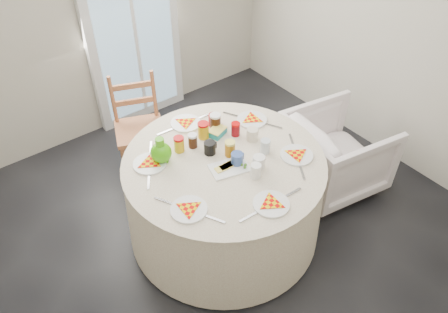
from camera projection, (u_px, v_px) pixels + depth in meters
floor at (221, 239)px, 3.59m from camera, size 4.00×4.00×0.00m
wall_back at (86, 8)px, 3.93m from camera, size 4.00×0.02×2.60m
wall_right at (410, 25)px, 3.66m from camera, size 0.02×4.00×2.60m
glass_door at (132, 25)px, 4.25m from camera, size 1.00×0.08×2.10m
table at (224, 197)px, 3.43m from camera, size 1.54×1.54×0.78m
wooden_chair at (140, 130)px, 3.93m from camera, size 0.55×0.54×0.96m
armchair at (336, 150)px, 3.84m from camera, size 0.84×0.88×0.79m
place_settings at (224, 160)px, 3.17m from camera, size 1.38×1.38×0.02m
jar_cluster at (207, 137)px, 3.29m from camera, size 0.54×0.31×0.15m
butter_tub at (217, 133)px, 3.39m from camera, size 0.17×0.14×0.06m
green_pitcher at (161, 150)px, 3.10m from camera, size 0.20×0.20×0.20m
cheese_platter at (230, 168)px, 3.11m from camera, size 0.31×0.24×0.04m
mugs_glasses at (239, 147)px, 3.22m from camera, size 0.66×0.66×0.12m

